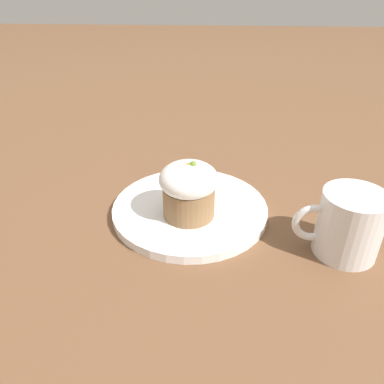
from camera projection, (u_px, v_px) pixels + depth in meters
name	position (u px, v px, depth m)	size (l,w,h in m)	color
ground_plane	(190.00, 213.00, 0.56)	(4.00, 4.00, 0.00)	brown
dessert_plate	(190.00, 209.00, 0.56)	(0.23, 0.23, 0.01)	white
carrot_cake	(192.00, 189.00, 0.51)	(0.08, 0.08, 0.08)	olive
spoon	(205.00, 196.00, 0.57)	(0.03, 0.12, 0.01)	silver
coffee_cup	(348.00, 224.00, 0.46)	(0.11, 0.08, 0.09)	white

